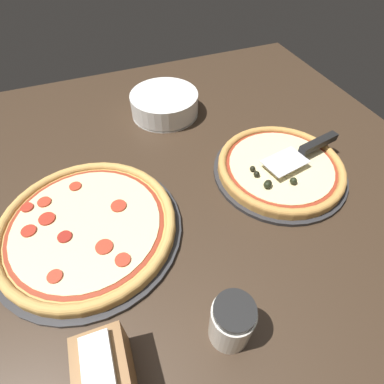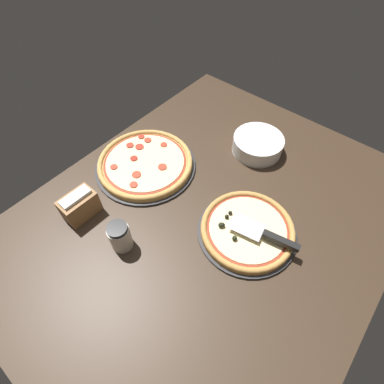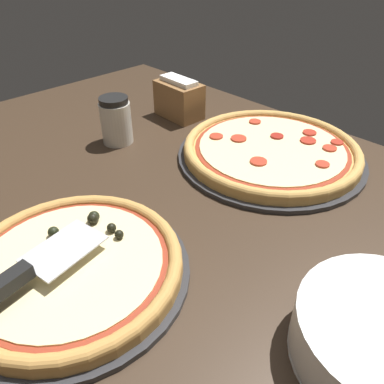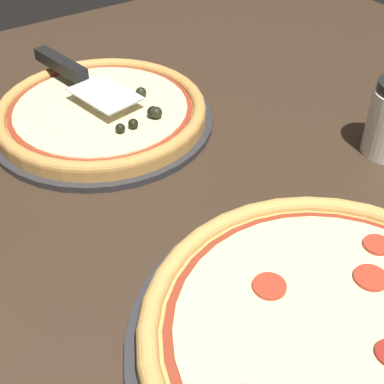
% 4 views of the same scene
% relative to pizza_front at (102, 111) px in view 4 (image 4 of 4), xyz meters
% --- Properties ---
extents(ground_plane, '(1.49, 1.19, 0.04)m').
position_rel_pizza_front_xyz_m(ground_plane, '(-0.03, 0.15, -0.04)').
color(ground_plane, '#38281C').
extents(pizza_pan_front, '(0.35, 0.35, 0.01)m').
position_rel_pizza_front_xyz_m(pizza_pan_front, '(0.00, -0.00, -0.02)').
color(pizza_pan_front, '#2D2D30').
rests_on(pizza_pan_front, ground_plane).
extents(pizza_front, '(0.33, 0.33, 0.04)m').
position_rel_pizza_front_xyz_m(pizza_front, '(0.00, 0.00, 0.00)').
color(pizza_front, '#C68E47').
rests_on(pizza_front, pizza_pan_front).
extents(pizza_pan_back, '(0.42, 0.42, 0.01)m').
position_rel_pizza_front_xyz_m(pizza_pan_back, '(-0.00, 0.50, -0.02)').
color(pizza_pan_back, '#2D2D30').
rests_on(pizza_pan_back, ground_plane).
extents(pizza_back, '(0.39, 0.39, 0.03)m').
position_rel_pizza_front_xyz_m(pizza_back, '(-0.00, 0.50, -0.00)').
color(pizza_back, tan).
rests_on(pizza_back, pizza_pan_back).
extents(serving_spatula, '(0.09, 0.24, 0.02)m').
position_rel_pizza_front_xyz_m(serving_spatula, '(0.01, -0.09, 0.03)').
color(serving_spatula, silver).
rests_on(serving_spatula, pizza_front).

